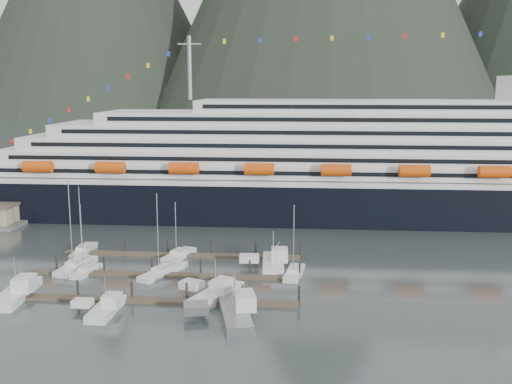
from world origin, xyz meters
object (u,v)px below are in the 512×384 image
trawler_a (15,292)px  sailboat_d (163,272)px  trawler_d (215,293)px  sailboat_e (84,251)px  cruise_ship (345,171)px  sailboat_a (86,271)px  sailboat_h (294,273)px  trawler_e (272,262)px  sailboat_f (179,256)px  sailboat_b (76,267)px  trawler_c (233,311)px  trawler_b (105,308)px

trawler_a → sailboat_d: bearing=-62.1°
trawler_a → trawler_d: size_ratio=1.09×
sailboat_e → cruise_ship: bearing=-58.4°
sailboat_a → trawler_d: sailboat_a is taller
cruise_ship → sailboat_h: size_ratio=15.27×
cruise_ship → sailboat_a: cruise_ship is taller
cruise_ship → trawler_e: cruise_ship is taller
sailboat_d → sailboat_e: size_ratio=1.08×
sailboat_d → trawler_d: bearing=-111.2°
sailboat_f → sailboat_h: sailboat_h is taller
sailboat_f → trawler_d: bearing=-136.5°
sailboat_a → sailboat_f: size_ratio=1.13×
sailboat_b → trawler_e: (36.86, 4.01, 0.50)m
sailboat_a → sailboat_h: sailboat_h is taller
sailboat_a → sailboat_h: bearing=-77.0°
sailboat_b → sailboat_f: (17.78, 8.91, -0.05)m
sailboat_d → trawler_a: sailboat_d is taller
cruise_ship → sailboat_d: 63.44m
trawler_d → trawler_e: trawler_e is taller
sailboat_d → sailboat_h: size_ratio=1.15×
cruise_ship → sailboat_f: (-35.30, -40.11, -11.62)m
cruise_ship → trawler_d: cruise_ship is taller
cruise_ship → trawler_e: bearing=-109.8°
sailboat_d → trawler_e: size_ratio=1.30×
sailboat_d → sailboat_h: (23.97, 1.23, -0.01)m
sailboat_f → trawler_c: size_ratio=0.77×
sailboat_d → trawler_b: (-4.41, -19.00, 0.40)m
sailboat_d → trawler_b: sailboat_d is taller
trawler_b → trawler_e: bearing=-42.1°
trawler_e → sailboat_d: bearing=103.4°
sailboat_e → trawler_c: sailboat_e is taller
sailboat_d → sailboat_e: 22.99m
sailboat_b → sailboat_e: (-2.38, 10.30, -0.03)m
sailboat_b → sailboat_e: 10.57m
sailboat_f → trawler_e: 19.70m
sailboat_h → trawler_e: size_ratio=1.13×
sailboat_f → trawler_a: bearing=156.4°
sailboat_f → trawler_c: 33.23m
trawler_a → trawler_d: trawler_a is taller
sailboat_b → trawler_a: (-4.10, -15.66, 0.47)m
cruise_ship → trawler_d: bearing=-111.5°
sailboat_a → trawler_a: sailboat_a is taller
sailboat_h → trawler_b: bearing=133.7°
sailboat_e → trawler_e: bearing=-102.4°
trawler_a → sailboat_f: bearing=-46.7°
sailboat_a → sailboat_e: (-5.24, 12.89, 0.02)m
sailboat_e → trawler_a: (-1.72, -25.96, 0.51)m
sailboat_b → trawler_d: bearing=-106.5°
trawler_c → cruise_ship: bearing=-29.7°
sailboat_h → sailboat_b: bearing=97.2°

